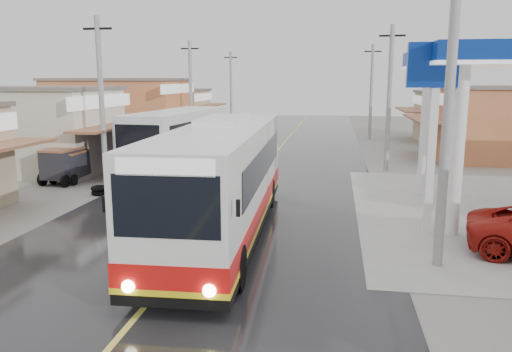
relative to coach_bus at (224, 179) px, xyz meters
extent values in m
plane|color=slate|center=(-0.58, -1.85, -1.87)|extent=(120.00, 120.00, 0.00)
cube|color=black|center=(-0.58, 13.15, -1.86)|extent=(12.00, 90.00, 0.02)
cube|color=#D8CC4C|center=(-0.58, 13.15, -1.85)|extent=(0.15, 90.00, 0.01)
cylinder|color=white|center=(7.42, 7.15, 0.88)|extent=(0.44, 0.44, 5.50)
cylinder|color=white|center=(7.42, 1.15, 0.88)|extent=(0.44, 0.44, 5.50)
cube|color=white|center=(6.62, 1.15, 1.13)|extent=(0.25, 0.25, 6.00)
cube|color=navy|center=(6.62, 1.15, 3.63)|extent=(1.80, 0.30, 1.40)
cube|color=silver|center=(0.00, -0.07, 0.22)|extent=(2.97, 12.32, 3.01)
cube|color=black|center=(0.00, -0.07, -1.39)|extent=(3.00, 12.34, 0.31)
cube|color=red|center=(0.00, -0.07, -0.88)|extent=(3.02, 12.36, 0.56)
cube|color=yellow|center=(0.00, -0.07, -1.22)|extent=(3.03, 12.37, 0.14)
cube|color=black|center=(-0.02, 0.44, 0.55)|extent=(2.93, 9.77, 1.02)
cube|color=black|center=(0.21, -6.14, 0.65)|extent=(2.25, 0.20, 1.33)
cube|color=black|center=(-0.21, 5.99, 0.65)|extent=(2.25, 0.20, 1.12)
cube|color=white|center=(0.21, -6.14, 1.47)|extent=(2.05, 0.19, 0.36)
cube|color=silver|center=(0.00, -0.07, 1.87)|extent=(1.33, 3.10, 0.31)
cylinder|color=black|center=(-0.97, -4.39, -1.29)|extent=(0.40, 1.13, 1.12)
cylinder|color=black|center=(1.28, -4.32, -1.29)|extent=(0.40, 1.13, 1.12)
cylinder|color=black|center=(-1.26, 3.76, -1.29)|extent=(0.40, 1.13, 1.12)
cylinder|color=black|center=(0.99, 3.84, -1.29)|extent=(0.40, 1.13, 1.12)
sphere|color=#FFF2CC|center=(-0.65, -6.24, -1.08)|extent=(0.30, 0.30, 0.29)
sphere|color=#FFF2CC|center=(1.08, -6.18, -1.08)|extent=(0.30, 0.30, 0.29)
cube|color=black|center=(-1.22, -5.94, 0.60)|extent=(0.08, 0.08, 0.36)
cube|color=black|center=(1.63, -5.84, 0.60)|extent=(0.08, 0.08, 0.36)
cube|color=silver|center=(-5.46, 12.17, 0.08)|extent=(3.51, 10.11, 2.75)
cube|color=navy|center=(-5.46, 12.17, -0.86)|extent=(3.55, 10.15, 1.10)
cube|color=black|center=(-5.46, 12.17, 0.46)|extent=(3.40, 8.47, 0.99)
cube|color=black|center=(-5.89, 7.28, 0.46)|extent=(2.35, 0.33, 1.21)
cylinder|color=black|center=(-6.97, 8.77, -1.30)|extent=(0.43, 1.13, 1.10)
cylinder|color=black|center=(-4.58, 8.55, -1.30)|extent=(0.43, 1.13, 1.10)
cylinder|color=black|center=(-6.35, 15.79, -1.30)|extent=(0.43, 1.13, 1.10)
cylinder|color=black|center=(-3.95, 15.58, -1.30)|extent=(0.43, 1.13, 1.10)
imported|color=black|center=(-4.04, 1.23, -1.33)|extent=(1.31, 2.18, 1.08)
imported|color=#2B6822|center=(-4.04, 0.99, -0.55)|extent=(0.76, 0.61, 1.80)
cube|color=#26262D|center=(-9.51, 7.35, -1.00)|extent=(1.25, 1.87, 1.19)
cube|color=brown|center=(-9.51, 7.35, -0.36)|extent=(1.30, 1.92, 0.09)
cylinder|color=black|center=(-10.13, 6.69, -1.59)|extent=(0.18, 0.55, 0.55)
cylinder|color=black|center=(-10.17, 7.97, -1.59)|extent=(0.18, 0.55, 0.55)
cylinder|color=black|center=(-8.94, 6.54, -1.59)|extent=(0.13, 0.55, 0.55)
cube|color=#26262D|center=(-9.71, 6.99, -0.89)|extent=(1.42, 2.11, 1.34)
cube|color=brown|center=(-9.71, 6.99, -0.17)|extent=(1.47, 2.16, 0.10)
cylinder|color=black|center=(-10.46, 6.29, -1.56)|extent=(0.21, 0.63, 0.62)
cylinder|color=black|center=(-10.41, 7.74, -1.56)|extent=(0.21, 0.63, 0.62)
cylinder|color=black|center=(-9.13, 6.04, -1.56)|extent=(0.15, 0.62, 0.62)
torus|color=black|center=(-6.80, 4.86, -1.77)|extent=(0.76, 0.76, 0.19)
torus|color=black|center=(-6.80, 4.86, -1.58)|extent=(0.76, 0.76, 0.19)
camera|label=1|loc=(3.55, -15.51, 3.16)|focal=35.00mm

